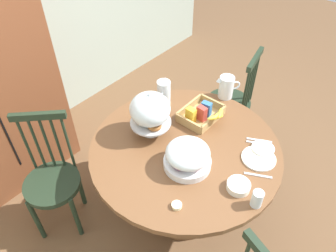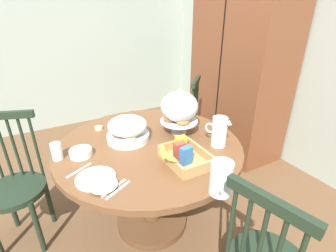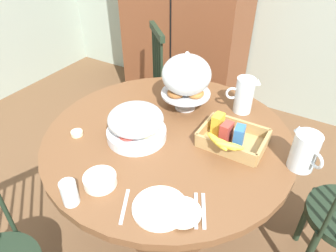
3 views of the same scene
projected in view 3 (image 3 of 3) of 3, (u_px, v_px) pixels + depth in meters
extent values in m
plane|color=brown|center=(171.00, 233.00, 1.95)|extent=(10.00, 10.00, 0.00)
cube|color=brown|center=(187.00, 8.00, 2.73)|extent=(1.10, 0.56, 1.90)
cube|color=black|center=(171.00, 4.00, 2.47)|extent=(0.01, 0.01, 1.52)
cylinder|color=brown|center=(168.00, 137.00, 1.59)|extent=(1.28, 1.28, 0.04)
cylinder|color=brown|center=(168.00, 182.00, 1.79)|extent=(0.14, 0.14, 0.63)
cylinder|color=brown|center=(168.00, 219.00, 2.00)|extent=(0.56, 0.56, 0.06)
cylinder|color=#1E2D1E|center=(139.00, 94.00, 2.48)|extent=(0.40, 0.40, 0.04)
cylinder|color=#1E2D1E|center=(122.00, 110.00, 2.70)|extent=(0.04, 0.04, 0.45)
cylinder|color=#1E2D1E|center=(127.00, 128.00, 2.48)|extent=(0.04, 0.04, 0.45)
cylinder|color=#1E2D1E|center=(153.00, 106.00, 2.75)|extent=(0.04, 0.04, 0.45)
cylinder|color=#1E2D1E|center=(160.00, 123.00, 2.54)|extent=(0.04, 0.04, 0.45)
cylinder|color=#1E2D1E|center=(154.00, 57.00, 2.48)|extent=(0.02, 0.02, 0.48)
cylinder|color=#1E2D1E|center=(156.00, 61.00, 2.43)|extent=(0.02, 0.02, 0.48)
cylinder|color=#1E2D1E|center=(158.00, 64.00, 2.37)|extent=(0.02, 0.02, 0.48)
cylinder|color=#1E2D1E|center=(160.00, 68.00, 2.32)|extent=(0.02, 0.02, 0.48)
cylinder|color=#1E2D1E|center=(162.00, 72.00, 2.26)|extent=(0.02, 0.02, 0.48)
cube|color=#1E2D1E|center=(157.00, 31.00, 2.22)|extent=(0.28, 0.28, 0.05)
cylinder|color=#1E2D1E|center=(305.00, 216.00, 1.78)|extent=(0.04, 0.04, 0.45)
cylinder|color=#1E2D1E|center=(336.00, 202.00, 1.28)|extent=(0.02, 0.02, 0.48)
cylinder|color=silver|center=(185.00, 106.00, 1.78)|extent=(0.12, 0.12, 0.02)
cylinder|color=silver|center=(185.00, 101.00, 1.75)|extent=(0.03, 0.03, 0.09)
cylinder|color=silver|center=(186.00, 93.00, 1.72)|extent=(0.28, 0.28, 0.01)
torus|color=#B27033|center=(195.00, 93.00, 1.68)|extent=(0.10, 0.10, 0.03)
torus|color=#D19347|center=(186.00, 84.00, 1.76)|extent=(0.10, 0.10, 0.03)
torus|color=#935628|center=(176.00, 93.00, 1.68)|extent=(0.10, 0.10, 0.03)
ellipsoid|color=silver|center=(186.00, 75.00, 1.66)|extent=(0.27, 0.27, 0.22)
sphere|color=silver|center=(187.00, 54.00, 1.59)|extent=(0.02, 0.02, 0.02)
cylinder|color=silver|center=(137.00, 134.00, 1.54)|extent=(0.30, 0.30, 0.05)
ellipsoid|color=beige|center=(147.00, 133.00, 1.48)|extent=(0.09, 0.09, 0.03)
ellipsoid|color=#8CBF59|center=(142.00, 121.00, 1.57)|extent=(0.09, 0.09, 0.03)
ellipsoid|color=#6B2D4C|center=(126.00, 124.00, 1.54)|extent=(0.09, 0.09, 0.03)
ellipsoid|color=#CC3D33|center=(128.00, 135.00, 1.47)|extent=(0.09, 0.09, 0.03)
ellipsoid|color=silver|center=(136.00, 119.00, 1.48)|extent=(0.28, 0.28, 0.13)
cylinder|color=silver|center=(304.00, 151.00, 1.33)|extent=(0.11, 0.11, 0.18)
cylinder|color=orange|center=(303.00, 156.00, 1.35)|extent=(0.10, 0.10, 0.12)
cone|color=silver|center=(299.00, 129.00, 1.34)|extent=(0.05, 0.05, 0.03)
torus|color=silver|center=(316.00, 161.00, 1.27)|extent=(0.07, 0.06, 0.07)
cylinder|color=silver|center=(244.00, 95.00, 1.69)|extent=(0.10, 0.10, 0.21)
cylinder|color=white|center=(243.00, 100.00, 1.71)|extent=(0.09, 0.09, 0.14)
cone|color=silver|center=(258.00, 82.00, 1.64)|extent=(0.05, 0.05, 0.03)
torus|color=silver|center=(232.00, 93.00, 1.69)|extent=(0.07, 0.05, 0.07)
cube|color=tan|center=(232.00, 142.00, 1.51)|extent=(0.30, 0.22, 0.01)
cube|color=tan|center=(224.00, 150.00, 1.42)|extent=(0.30, 0.02, 0.07)
cube|color=tan|center=(241.00, 126.00, 1.57)|extent=(0.30, 0.02, 0.07)
cube|color=tan|center=(205.00, 128.00, 1.56)|extent=(0.02, 0.22, 0.07)
cube|color=tan|center=(263.00, 148.00, 1.44)|extent=(0.02, 0.22, 0.07)
cube|color=gold|center=(218.00, 124.00, 1.53)|extent=(0.05, 0.07, 0.11)
cube|color=#B23D33|center=(226.00, 133.00, 1.47)|extent=(0.05, 0.07, 0.11)
cube|color=#336BAD|center=(239.00, 137.00, 1.45)|extent=(0.05, 0.08, 0.11)
ellipsoid|color=yellow|center=(217.00, 141.00, 1.38)|extent=(0.14, 0.08, 0.05)
ellipsoid|color=yellow|center=(223.00, 144.00, 1.36)|extent=(0.13, 0.03, 0.05)
ellipsoid|color=yellow|center=(230.00, 146.00, 1.35)|extent=(0.14, 0.08, 0.05)
cylinder|color=white|center=(160.00, 208.00, 1.19)|extent=(0.22, 0.22, 0.01)
cylinder|color=white|center=(182.00, 212.00, 1.16)|extent=(0.15, 0.15, 0.01)
cylinder|color=white|center=(100.00, 180.00, 1.28)|extent=(0.14, 0.14, 0.04)
cylinder|color=silver|center=(69.00, 193.00, 1.18)|extent=(0.06, 0.06, 0.11)
cylinder|color=beige|center=(77.00, 133.00, 1.56)|extent=(0.06, 0.06, 0.02)
cube|color=silver|center=(196.00, 210.00, 1.18)|extent=(0.09, 0.16, 0.01)
cube|color=silver|center=(204.00, 210.00, 1.18)|extent=(0.09, 0.16, 0.01)
cube|color=silver|center=(125.00, 206.00, 1.20)|extent=(0.09, 0.16, 0.01)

